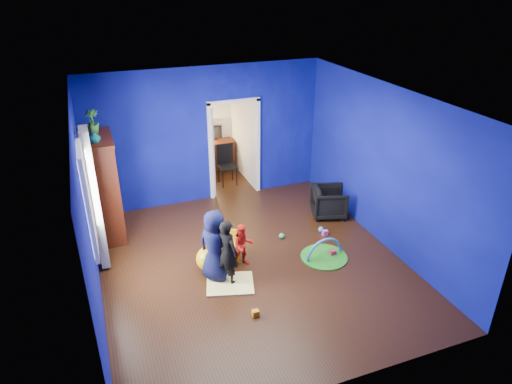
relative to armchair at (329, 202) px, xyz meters
name	(u,v)px	position (x,y,z in m)	size (l,w,h in m)	color
floor	(252,264)	(-2.08, -1.09, -0.31)	(5.00, 5.50, 0.01)	black
ceiling	(252,99)	(-2.08, -1.09, 2.59)	(5.00, 5.50, 0.01)	white
wall_back	(207,136)	(-2.08, 1.66, 1.14)	(5.00, 0.02, 2.90)	#090D6E
wall_front	(340,291)	(-2.08, -3.84, 1.14)	(5.00, 0.02, 2.90)	#090D6E
wall_left	(87,216)	(-4.58, -1.09, 1.14)	(0.02, 5.50, 2.90)	#090D6E
wall_right	(385,167)	(0.42, -1.09, 1.14)	(0.02, 5.50, 2.90)	#090D6E
alcove	(222,130)	(-1.48, 2.53, 0.94)	(1.00, 1.75, 2.50)	silver
armchair	(329,202)	(0.00, 0.00, 0.00)	(0.66, 0.68, 0.62)	black
child_black	(227,252)	(-2.62, -1.40, 0.26)	(0.41, 0.27, 1.14)	black
child_navy	(215,246)	(-2.77, -1.22, 0.31)	(0.60, 0.39, 1.23)	#0F1138
toddler_red	(243,245)	(-2.24, -1.05, 0.08)	(0.38, 0.30, 0.79)	red
vase	(95,137)	(-4.30, 0.54, 1.75)	(0.19, 0.19, 0.20)	#0D636B
potted_plant	(92,122)	(-4.30, 1.06, 1.87)	(0.24, 0.24, 0.43)	#358932
tv_armoire	(103,188)	(-4.30, 0.84, 0.67)	(0.58, 1.14, 1.96)	#3B1809
crt_tv	(105,186)	(-4.26, 0.84, 0.71)	(0.46, 0.70, 0.54)	silver
yellow_blanket	(230,284)	(-2.62, -1.50, -0.29)	(0.75, 0.60, 0.03)	#F2E07A
hopper_ball	(209,259)	(-2.82, -0.97, -0.10)	(0.43, 0.43, 0.43)	yellow
kid_chair	(231,248)	(-2.39, -0.85, -0.06)	(0.28, 0.28, 0.50)	yellow
play_mat	(324,257)	(-0.82, -1.35, -0.30)	(0.83, 0.83, 0.02)	#439321
toy_arch	(324,256)	(-0.82, -1.35, -0.29)	(0.74, 0.74, 0.05)	#3F8CD8
window_left	(86,199)	(-4.57, -0.74, 1.24)	(0.03, 0.95, 1.55)	white
curtain	(95,200)	(-4.45, -0.19, 0.94)	(0.14, 0.42, 2.40)	slate
doorway	(234,150)	(-1.48, 1.66, 0.74)	(1.16, 0.10, 2.10)	white
study_desk	(216,155)	(-1.48, 3.17, 0.07)	(0.88, 0.44, 0.75)	#3D140A
desk_monitor	(214,132)	(-1.48, 3.29, 0.64)	(0.40, 0.05, 0.32)	black
desk_lamp	(204,135)	(-1.76, 3.23, 0.62)	(0.14, 0.14, 0.14)	#FFD88C
folding_chair	(227,166)	(-1.48, 2.21, 0.15)	(0.40, 0.40, 0.92)	black
book_shelf	(212,89)	(-1.48, 3.28, 1.71)	(0.88, 0.24, 0.04)	white
toy_0	(333,253)	(-0.64, -1.34, -0.26)	(0.10, 0.08, 0.10)	#E42642
toy_1	(321,229)	(-0.45, -0.54, -0.25)	(0.11, 0.11, 0.11)	#298FED
toy_2	(256,313)	(-2.49, -2.34, -0.26)	(0.10, 0.08, 0.10)	orange
toy_3	(282,236)	(-1.27, -0.49, -0.25)	(0.11, 0.11, 0.11)	green
toy_4	(325,233)	(-0.44, -0.68, -0.26)	(0.10, 0.08, 0.10)	#C449AF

